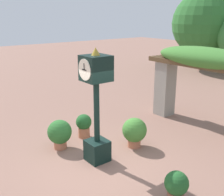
% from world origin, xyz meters
% --- Properties ---
extents(ground_plane, '(60.00, 60.00, 0.00)m').
position_xyz_m(ground_plane, '(0.00, 0.00, 0.00)').
color(ground_plane, '#8E6656').
extents(pedestal_clock, '(0.64, 0.69, 3.04)m').
position_xyz_m(pedestal_clock, '(-0.21, 0.10, 1.66)').
color(pedestal_clock, black).
rests_on(pedestal_clock, ground).
extents(pergola, '(4.42, 1.19, 2.78)m').
position_xyz_m(pergola, '(0.00, 4.27, 2.00)').
color(pergola, gray).
rests_on(pergola, ground).
extents(potted_plant_near_left, '(0.50, 0.50, 0.77)m').
position_xyz_m(potted_plant_near_left, '(-1.70, 0.62, 0.43)').
color(potted_plant_near_left, '#B26B4C').
rests_on(potted_plant_near_left, ground).
extents(potted_plant_near_right, '(0.71, 0.71, 0.87)m').
position_xyz_m(potted_plant_near_right, '(-1.47, -0.36, 0.48)').
color(potted_plant_near_right, '#B26B4C').
rests_on(potted_plant_near_right, ground).
extents(potted_plant_far_left, '(0.73, 0.73, 0.90)m').
position_xyz_m(potted_plant_far_left, '(-0.21, 1.44, 0.50)').
color(potted_plant_far_left, '#B26B4C').
rests_on(potted_plant_far_left, ground).
extents(potted_plant_far_right, '(0.51, 0.51, 0.70)m').
position_xyz_m(potted_plant_far_right, '(2.23, 0.41, 0.38)').
color(potted_plant_far_right, brown).
rests_on(potted_plant_far_right, ground).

